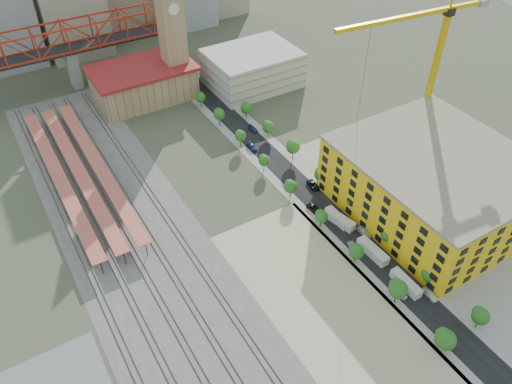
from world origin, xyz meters
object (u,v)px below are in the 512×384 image
clock_tower (171,20)px  site_trailer_c (340,220)px  site_trailer_b (373,251)px  construction_building (435,184)px  tower_crane (430,54)px  site_trailer_d (337,218)px  car_0 (400,293)px  site_trailer_a (406,283)px

clock_tower → site_trailer_c: clock_tower is taller
clock_tower → site_trailer_b: (8.00, -105.53, -27.35)m
site_trailer_b → site_trailer_c: size_ratio=1.03×
construction_building → site_trailer_b: size_ratio=5.13×
tower_crane → site_trailer_d: size_ratio=6.35×
tower_crane → car_0: 72.05m
site_trailer_a → site_trailer_c: site_trailer_c is taller
tower_crane → site_trailer_d: bearing=-159.3°
tower_crane → site_trailer_c: tower_crane is taller
clock_tower → tower_crane: (50.83, -74.28, 4.95)m
clock_tower → car_0: size_ratio=12.85×
site_trailer_a → car_0: size_ratio=2.25×
clock_tower → site_trailer_b: bearing=-85.7°
clock_tower → site_trailer_b: 109.31m
tower_crane → construction_building: bearing=-123.2°
site_trailer_a → clock_tower: bearing=94.5°
tower_crane → site_trailer_b: tower_crane is taller
site_trailer_c → site_trailer_a: bearing=-102.1°
clock_tower → site_trailer_c: bearing=-85.0°
site_trailer_b → site_trailer_c: bearing=88.0°
site_trailer_d → clock_tower: bearing=94.5°
site_trailer_d → car_0: (-3.00, -28.58, -0.49)m
site_trailer_b → site_trailer_d: bearing=88.0°
site_trailer_c → clock_tower: bearing=82.9°
tower_crane → car_0: size_ratio=13.48×
site_trailer_b → site_trailer_d: 15.05m
tower_crane → site_trailer_c: (-42.83, -17.37, -32.34)m
construction_building → car_0: bearing=-146.7°
car_0 → site_trailer_b: bearing=68.7°
site_trailer_c → car_0: 27.59m
construction_building → site_trailer_b: 27.78m
construction_building → tower_crane: size_ratio=0.93×
clock_tower → site_trailer_a: clock_tower is taller
site_trailer_d → car_0: 28.74m
site_trailer_a → car_0: site_trailer_a is taller
construction_building → site_trailer_c: size_ratio=5.29×
construction_building → tower_crane: 39.14m
clock_tower → site_trailer_b: size_ratio=5.27×
clock_tower → site_trailer_b: clock_tower is taller
tower_crane → site_trailer_a: tower_crane is taller
car_0 → site_trailer_c: bearing=74.9°
tower_crane → site_trailer_b: bearing=-143.9°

